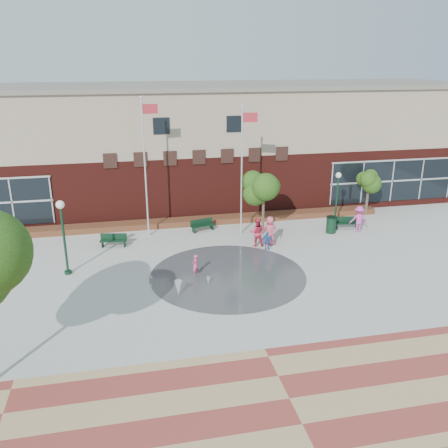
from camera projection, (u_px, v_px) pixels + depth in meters
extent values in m
plane|color=#666056|center=(241.00, 302.00, 22.78)|extent=(120.00, 120.00, 0.00)
cube|color=#A8A8A0|center=(224.00, 268.00, 26.47)|extent=(46.00, 18.00, 0.01)
cube|color=#943831|center=(289.00, 399.00, 16.32)|extent=(46.00, 6.00, 0.01)
cylinder|color=#383A3D|center=(228.00, 275.00, 25.55)|extent=(8.40, 8.40, 0.01)
cube|color=#4D1711|center=(190.00, 174.00, 38.18)|extent=(44.00, 10.00, 4.50)
cube|color=gray|center=(188.00, 117.00, 36.68)|extent=(44.00, 10.00, 4.50)
cube|color=slate|center=(188.00, 86.00, 35.92)|extent=(44.40, 10.40, 0.30)
cube|color=black|center=(392.00, 181.00, 36.50)|extent=(10.00, 0.12, 3.19)
cube|color=black|center=(161.00, 126.00, 31.55)|extent=(1.10, 0.10, 1.10)
cube|color=black|center=(234.00, 124.00, 32.52)|extent=(1.10, 0.10, 1.10)
cube|color=maroon|center=(202.00, 224.00, 33.49)|extent=(26.00, 1.20, 0.40)
cylinder|color=silver|center=(145.00, 170.00, 29.78)|extent=(0.11, 0.11, 8.81)
sphere|color=silver|center=(141.00, 97.00, 28.30)|extent=(0.17, 0.17, 0.17)
cube|color=#AC2631|center=(150.00, 109.00, 28.65)|extent=(0.97, 0.07, 0.59)
cylinder|color=silver|center=(242.00, 173.00, 30.20)|extent=(0.11, 0.11, 8.26)
sphere|color=silver|center=(242.00, 106.00, 28.81)|extent=(0.17, 0.17, 0.17)
cube|color=#AC2631|center=(250.00, 117.00, 29.07)|extent=(0.95, 0.14, 0.58)
cylinder|color=#12321E|center=(65.00, 242.00, 25.11)|extent=(0.13, 0.13, 3.74)
cylinder|color=#12321E|center=(68.00, 272.00, 25.71)|extent=(0.40, 0.40, 0.18)
sphere|color=silver|center=(60.00, 205.00, 24.43)|extent=(0.44, 0.44, 0.44)
cylinder|color=#12321E|center=(336.00, 201.00, 32.84)|extent=(0.12, 0.12, 3.36)
cylinder|color=#12321E|center=(335.00, 223.00, 33.37)|extent=(0.36, 0.36, 0.16)
sphere|color=silver|center=(339.00, 175.00, 32.22)|extent=(0.39, 0.39, 0.39)
cube|color=#12321E|center=(113.00, 241.00, 29.25)|extent=(1.69, 0.74, 0.05)
cube|color=#12321E|center=(114.00, 237.00, 29.36)|extent=(1.61, 0.34, 0.41)
cube|color=#12321E|center=(203.00, 226.00, 31.88)|extent=(1.69, 0.88, 0.05)
cube|color=#12321E|center=(201.00, 222.00, 31.98)|extent=(1.58, 0.49, 0.41)
cube|color=#12321E|center=(347.00, 223.00, 32.33)|extent=(1.70, 0.72, 0.06)
cube|color=#12321E|center=(346.00, 219.00, 32.45)|extent=(1.64, 0.31, 0.41)
cylinder|color=#12321E|center=(331.00, 225.00, 31.55)|extent=(0.66, 0.66, 1.09)
cylinder|color=black|center=(332.00, 217.00, 31.36)|extent=(0.70, 0.70, 0.07)
cylinder|color=#463528|center=(263.00, 216.00, 31.20)|extent=(0.17, 0.17, 2.52)
cylinder|color=#463528|center=(367.00, 200.00, 34.99)|extent=(0.19, 0.19, 2.25)
cone|color=white|center=(179.00, 296.00, 23.38)|extent=(0.40, 0.40, 0.77)
cone|color=white|center=(208.00, 285.00, 24.52)|extent=(0.17, 0.17, 0.39)
imported|color=#DC4879|center=(195.00, 265.00, 25.36)|extent=(0.52, 0.51, 1.20)
imported|color=#CB2845|center=(257.00, 232.00, 29.23)|extent=(1.01, 0.85, 1.83)
imported|color=#D44D64|center=(270.00, 231.00, 29.46)|extent=(1.02, 0.79, 1.84)
imported|color=blue|center=(267.00, 241.00, 28.72)|extent=(0.74, 0.56, 1.16)
imported|color=#C5419D|center=(359.00, 219.00, 31.59)|extent=(1.30, 0.95, 1.81)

